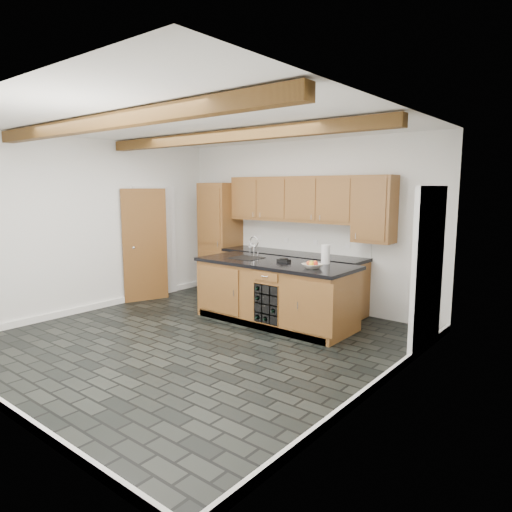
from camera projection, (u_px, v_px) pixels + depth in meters
The scene contains 10 objects.
ground at pixel (199, 340), 6.08m from camera, with size 5.00×5.00×0.00m, color black.
room_shell at pixel (220, 223), 6.32m from camera, with size 5.01×5.00×5.00m.
back_cabinetry at pixel (276, 248), 7.89m from camera, with size 3.65×0.62×2.20m.
island at pixel (275, 292), 6.81m from camera, with size 2.48×0.96×0.93m.
faucet at pixel (248, 256), 7.12m from camera, with size 0.45×0.40×0.34m.
kitchen_scale at pixel (284, 260), 6.70m from camera, with size 0.19×0.13×0.06m.
fruit_bowl at pixel (312, 266), 6.19m from camera, with size 0.26×0.26×0.06m, color beige.
fruit_cluster at pixel (312, 263), 6.19m from camera, with size 0.16×0.17×0.07m.
paper_towel at pixel (326, 254), 6.54m from camera, with size 0.13×0.13×0.27m, color white.
mug at pixel (250, 245), 8.33m from camera, with size 0.10×0.10×0.09m, color white.
Camera 1 is at (4.27, -4.07, 2.02)m, focal length 32.00 mm.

